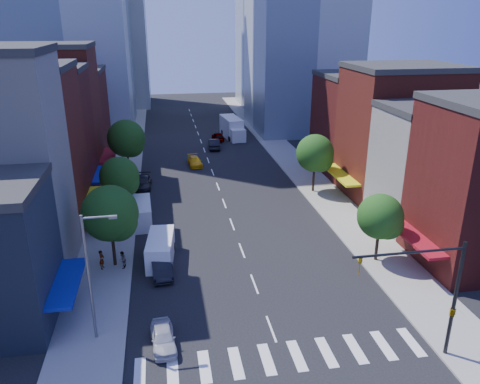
% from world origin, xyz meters
% --- Properties ---
extents(ground, '(220.00, 220.00, 0.00)m').
position_xyz_m(ground, '(0.00, 0.00, 0.00)').
color(ground, black).
rests_on(ground, ground).
extents(sidewalk_left, '(5.00, 120.00, 0.15)m').
position_xyz_m(sidewalk_left, '(-12.50, 40.00, 0.07)').
color(sidewalk_left, gray).
rests_on(sidewalk_left, ground).
extents(sidewalk_right, '(5.00, 120.00, 0.15)m').
position_xyz_m(sidewalk_right, '(12.50, 40.00, 0.07)').
color(sidewalk_right, gray).
rests_on(sidewalk_right, ground).
extents(crosswalk, '(19.00, 3.00, 0.01)m').
position_xyz_m(crosswalk, '(0.00, -3.00, 0.01)').
color(crosswalk, silver).
rests_on(crosswalk, ground).
extents(bldg_left_2, '(12.00, 9.00, 16.00)m').
position_xyz_m(bldg_left_2, '(-21.00, 20.50, 8.00)').
color(bldg_left_2, maroon).
rests_on(bldg_left_2, ground).
extents(bldg_left_3, '(12.00, 8.00, 15.00)m').
position_xyz_m(bldg_left_3, '(-21.00, 29.00, 7.50)').
color(bldg_left_3, '#531614').
rests_on(bldg_left_3, ground).
extents(bldg_left_4, '(12.00, 9.00, 17.00)m').
position_xyz_m(bldg_left_4, '(-21.00, 37.50, 8.50)').
color(bldg_left_4, maroon).
rests_on(bldg_left_4, ground).
extents(bldg_left_5, '(12.00, 10.00, 13.00)m').
position_xyz_m(bldg_left_5, '(-21.00, 47.00, 6.50)').
color(bldg_left_5, '#531614').
rests_on(bldg_left_5, ground).
extents(bldg_right_1, '(12.00, 8.00, 12.00)m').
position_xyz_m(bldg_right_1, '(21.00, 15.00, 6.00)').
color(bldg_right_1, '#B6B1A8').
rests_on(bldg_right_1, ground).
extents(bldg_right_2, '(12.00, 10.00, 15.00)m').
position_xyz_m(bldg_right_2, '(21.00, 24.00, 7.50)').
color(bldg_right_2, maroon).
rests_on(bldg_right_2, ground).
extents(bldg_right_3, '(12.00, 10.00, 13.00)m').
position_xyz_m(bldg_right_3, '(21.00, 34.00, 6.50)').
color(bldg_right_3, '#531614').
rests_on(bldg_right_3, ground).
extents(traffic_signal, '(7.24, 2.24, 8.00)m').
position_xyz_m(traffic_signal, '(9.94, -4.50, 4.16)').
color(traffic_signal, black).
rests_on(traffic_signal, sidewalk_right).
extents(streetlight, '(2.25, 0.25, 9.00)m').
position_xyz_m(streetlight, '(-11.81, 1.00, 5.28)').
color(streetlight, slate).
rests_on(streetlight, sidewalk_left).
extents(tree_left_near, '(4.80, 4.80, 7.30)m').
position_xyz_m(tree_left_near, '(-11.35, 10.92, 4.87)').
color(tree_left_near, black).
rests_on(tree_left_near, sidewalk_left).
extents(tree_left_mid, '(4.20, 4.20, 6.65)m').
position_xyz_m(tree_left_mid, '(-11.35, 21.92, 4.53)').
color(tree_left_mid, black).
rests_on(tree_left_mid, sidewalk_left).
extents(tree_left_far, '(5.00, 5.00, 7.75)m').
position_xyz_m(tree_left_far, '(-11.35, 35.92, 5.20)').
color(tree_left_far, black).
rests_on(tree_left_far, sidewalk_left).
extents(tree_right_near, '(4.00, 4.00, 6.20)m').
position_xyz_m(tree_right_near, '(11.65, 7.92, 4.19)').
color(tree_right_near, black).
rests_on(tree_right_near, sidewalk_right).
extents(tree_right_far, '(4.60, 4.60, 7.20)m').
position_xyz_m(tree_right_far, '(11.65, 25.92, 4.86)').
color(tree_right_far, black).
rests_on(tree_right_far, sidewalk_right).
extents(parked_car_front, '(1.87, 3.97, 1.31)m').
position_xyz_m(parked_car_front, '(-7.50, -0.51, 0.66)').
color(parked_car_front, silver).
rests_on(parked_car_front, ground).
extents(parked_car_second, '(2.03, 4.79, 1.54)m').
position_xyz_m(parked_car_second, '(-7.50, 9.03, 0.77)').
color(parked_car_second, black).
rests_on(parked_car_second, ground).
extents(parked_car_third, '(2.71, 4.85, 1.28)m').
position_xyz_m(parked_car_third, '(-9.50, 19.44, 0.64)').
color(parked_car_third, '#999999').
rests_on(parked_car_third, ground).
extents(parked_car_rear, '(2.24, 5.09, 1.45)m').
position_xyz_m(parked_car_rear, '(-9.50, 31.04, 0.73)').
color(parked_car_rear, black).
rests_on(parked_car_rear, ground).
extents(cargo_van_near, '(2.71, 5.64, 2.32)m').
position_xyz_m(cargo_van_near, '(-7.51, 11.17, 1.15)').
color(cargo_van_near, white).
rests_on(cargo_van_near, ground).
extents(cargo_van_far, '(2.50, 5.71, 2.39)m').
position_xyz_m(cargo_van_far, '(-9.49, 19.74, 1.18)').
color(cargo_van_far, silver).
rests_on(cargo_van_far, ground).
extents(taxi, '(2.18, 4.62, 1.30)m').
position_xyz_m(taxi, '(-2.21, 39.65, 0.65)').
color(taxi, '#F4B60C').
rests_on(taxi, ground).
extents(traffic_car_oncoming, '(2.03, 5.10, 1.65)m').
position_xyz_m(traffic_car_oncoming, '(1.73, 48.75, 0.83)').
color(traffic_car_oncoming, black).
rests_on(traffic_car_oncoming, ground).
extents(traffic_car_far, '(1.97, 4.38, 1.46)m').
position_xyz_m(traffic_car_far, '(3.04, 53.85, 0.73)').
color(traffic_car_far, '#999999').
rests_on(traffic_car_far, ground).
extents(box_truck, '(3.57, 9.17, 3.60)m').
position_xyz_m(box_truck, '(5.89, 55.70, 1.70)').
color(box_truck, silver).
rests_on(box_truck, ground).
extents(pedestrian_near, '(0.53, 0.70, 1.72)m').
position_xyz_m(pedestrian_near, '(-12.52, 10.48, 1.01)').
color(pedestrian_near, '#999999').
rests_on(pedestrian_near, sidewalk_left).
extents(pedestrian_far, '(0.68, 0.82, 1.55)m').
position_xyz_m(pedestrian_far, '(-10.78, 10.27, 0.93)').
color(pedestrian_far, '#999999').
rests_on(pedestrian_far, sidewalk_left).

